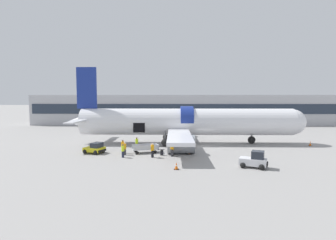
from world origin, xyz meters
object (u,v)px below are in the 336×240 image
object	(u,v)px
ground_crew_loader_b	(123,146)
ground_crew_marshal	(125,148)
ground_crew_supervisor	(137,143)
ground_crew_driver	(123,150)
baggage_tug_lead	(95,149)
ground_crew_helper	(152,150)
ground_crew_loader_a	(172,148)
baggage_tug_mid	(254,161)
airplane	(184,122)
suitcase_on_tarmac_upright	(162,153)
baggage_cart_loading	(146,149)

from	to	relation	value
ground_crew_loader_b	ground_crew_marshal	distance (m)	1.13
ground_crew_supervisor	ground_crew_driver	bearing A→B (deg)	-100.42
baggage_tug_lead	ground_crew_helper	distance (m)	7.77
ground_crew_loader_a	ground_crew_marshal	world-z (taller)	ground_crew_loader_a
ground_crew_driver	ground_crew_helper	size ratio (longest dim) A/B	0.92
baggage_tug_lead	baggage_tug_mid	bearing A→B (deg)	-20.19
baggage_tug_lead	ground_crew_driver	world-z (taller)	ground_crew_driver
baggage_tug_mid	ground_crew_helper	bearing A→B (deg)	157.49
baggage_tug_lead	ground_crew_marshal	distance (m)	4.12
baggage_tug_lead	ground_crew_helper	xyz separation A→B (m)	(7.43, -2.24, 0.31)
ground_crew_supervisor	baggage_tug_mid	bearing A→B (deg)	-35.41
airplane	suitcase_on_tarmac_upright	world-z (taller)	airplane
ground_crew_loader_a	ground_crew_supervisor	bearing A→B (deg)	138.09
ground_crew_loader_b	suitcase_on_tarmac_upright	bearing A→B (deg)	-11.49
ground_crew_driver	ground_crew_helper	distance (m)	3.45
airplane	ground_crew_supervisor	xyz separation A→B (m)	(-6.56, -4.86, -2.37)
ground_crew_loader_a	baggage_cart_loading	bearing A→B (deg)	148.73
ground_crew_driver	suitcase_on_tarmac_upright	xyz separation A→B (m)	(4.50, 1.33, -0.53)
baggage_tug_lead	ground_crew_loader_a	bearing A→B (deg)	-9.75
baggage_tug_mid	ground_crew_marshal	xyz separation A→B (m)	(-13.95, 5.54, 0.13)
baggage_tug_lead	ground_crew_marshal	world-z (taller)	ground_crew_marshal
ground_crew_loader_b	ground_crew_driver	world-z (taller)	ground_crew_loader_b
baggage_tug_lead	ground_crew_driver	distance (m)	4.63
baggage_tug_mid	ground_crew_loader_a	distance (m)	9.56
airplane	suitcase_on_tarmac_upright	bearing A→B (deg)	-109.27
baggage_tug_mid	baggage_cart_loading	size ratio (longest dim) A/B	0.71
baggage_tug_mid	airplane	bearing A→B (deg)	114.58
baggage_tug_lead	baggage_cart_loading	size ratio (longest dim) A/B	0.67
baggage_tug_lead	baggage_cart_loading	xyz separation A→B (m)	(6.34, 0.39, -0.08)
airplane	baggage_cart_loading	xyz separation A→B (m)	(-5.12, -7.13, -2.71)
baggage_tug_mid	ground_crew_helper	xyz separation A→B (m)	(-10.49, 4.35, 0.19)
ground_crew_driver	suitcase_on_tarmac_upright	world-z (taller)	ground_crew_driver
baggage_tug_lead	ground_crew_loader_b	xyz separation A→B (m)	(3.52, -0.02, 0.31)
ground_crew_loader_b	ground_crew_helper	size ratio (longest dim) A/B	1.00
baggage_tug_mid	ground_crew_driver	xyz separation A→B (m)	(-13.94, 4.24, 0.12)
baggage_tug_mid	suitcase_on_tarmac_upright	size ratio (longest dim) A/B	4.21
ground_crew_supervisor	airplane	bearing A→B (deg)	36.51
ground_crew_loader_b	ground_crew_supervisor	distance (m)	3.01
baggage_tug_lead	baggage_tug_mid	xyz separation A→B (m)	(17.92, -6.59, 0.12)
airplane	ground_crew_helper	xyz separation A→B (m)	(-4.03, -9.76, -2.32)
baggage_tug_lead	ground_crew_supervisor	world-z (taller)	ground_crew_supervisor
ground_crew_loader_a	ground_crew_marshal	xyz separation A→B (m)	(-5.76, 0.62, -0.11)
baggage_tug_mid	ground_crew_marshal	distance (m)	15.01
baggage_tug_mid	ground_crew_loader_a	bearing A→B (deg)	149.00
baggage_tug_mid	ground_crew_loader_b	distance (m)	15.83
baggage_tug_lead	suitcase_on_tarmac_upright	bearing A→B (deg)	-6.89
ground_crew_driver	ground_crew_supervisor	world-z (taller)	ground_crew_supervisor
baggage_cart_loading	ground_crew_marshal	distance (m)	2.79
baggage_tug_lead	baggage_cart_loading	distance (m)	6.36
baggage_tug_mid	ground_crew_loader_b	size ratio (longest dim) A/B	1.74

